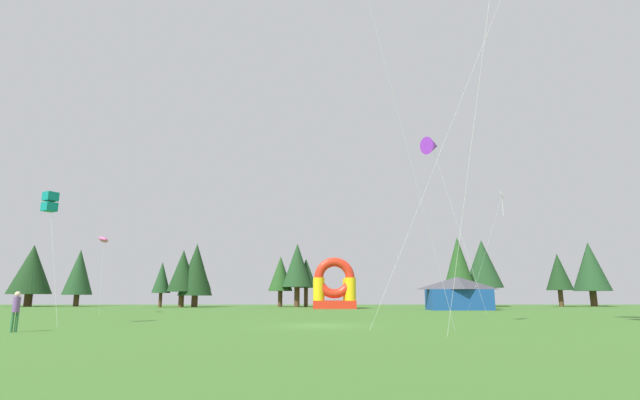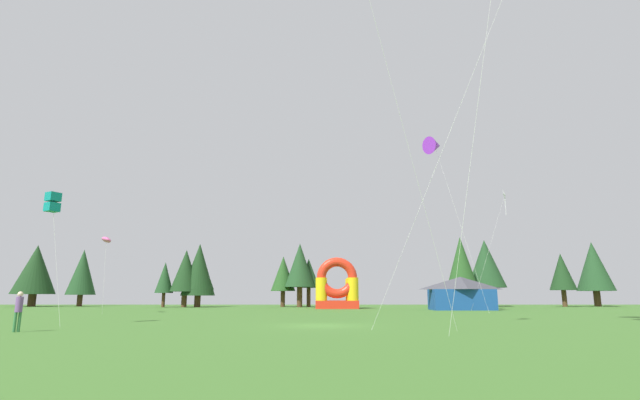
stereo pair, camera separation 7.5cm
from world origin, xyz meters
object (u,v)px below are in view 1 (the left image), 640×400
Objects in this scene: kite_purple_delta at (432,146)px; kite_teal_box at (50,202)px; person_far_side at (16,308)px; inflatable_yellow_castle at (334,290)px; festival_tent at (458,293)px; kite_white_diamond at (502,196)px; kite_pink_parafoil at (103,240)px.

kite_teal_box is at bearing -140.45° from kite_purple_delta.
person_far_side is 41.24m from inflatable_yellow_castle.
kite_purple_delta is 2.53× the size of kite_teal_box.
kite_purple_delta is 21.33m from inflatable_yellow_castle.
person_far_side is (1.63, -4.56, -5.67)m from kite_teal_box.
festival_tent is (13.68, -5.76, -0.39)m from inflatable_yellow_castle.
kite_purple_delta reaches higher than kite_white_diamond.
festival_tent is (3.51, 5.39, -15.46)m from kite_purple_delta.
festival_tent is at bearing 56.93° from kite_purple_delta.
kite_teal_box reaches higher than inflatable_yellow_castle.
kite_purple_delta is at bearing 39.55° from kite_teal_box.
kite_purple_delta is 2.97× the size of inflatable_yellow_castle.
kite_pink_parafoil is 37.20m from festival_tent.
person_far_side is at bearing -137.17° from kite_white_diamond.
kite_teal_box reaches higher than festival_tent.
person_far_side is 0.28× the size of inflatable_yellow_castle.
kite_pink_parafoil is at bearing 62.44° from person_far_side.
inflatable_yellow_castle is (17.08, 33.65, -4.50)m from kite_teal_box.
kite_white_diamond is at bearing -0.57° from person_far_side.
kite_white_diamond is 11.46m from kite_purple_delta.
person_far_side is (-25.62, -27.06, -16.23)m from kite_purple_delta.
kite_pink_parafoil is 4.03× the size of person_far_side.
festival_tent is (30.76, 27.90, -4.89)m from kite_teal_box.
kite_white_diamond is at bearing 29.57° from kite_purple_delta.
kite_pink_parafoil is at bearing -170.59° from kite_purple_delta.
kite_pink_parafoil is at bearing -142.81° from inflatable_yellow_castle.
festival_tent is at bearing 4.68° from person_far_side.
kite_white_diamond is 7.69× the size of person_far_side.
kite_pink_parafoil is (-31.81, -5.27, -10.69)m from kite_purple_delta.
kite_white_diamond is 2.01× the size of festival_tent.
festival_tent is at bearing -22.82° from inflatable_yellow_castle.
kite_purple_delta reaches higher than festival_tent.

